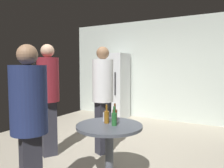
{
  "coord_description": "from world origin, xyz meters",
  "views": [
    {
      "loc": [
        1.79,
        -3.16,
        1.43
      ],
      "look_at": [
        -0.0,
        0.04,
        1.14
      ],
      "focal_mm": 35.02,
      "sensor_mm": 36.0,
      "label": 1
    }
  ],
  "objects_px": {
    "beer_bottle_brown": "(115,115)",
    "person_in_maroon_shirt": "(48,91)",
    "refrigerator": "(114,86)",
    "beer_bottle_green": "(114,119)",
    "beer_bottle_amber": "(107,116)",
    "plastic_cup_white": "(106,117)",
    "person_in_white_shirt": "(103,91)",
    "foreground_table": "(109,133)",
    "person_in_navy_shirt": "(29,117)"
  },
  "relations": [
    {
      "from": "person_in_white_shirt",
      "to": "person_in_navy_shirt",
      "type": "distance_m",
      "value": 1.65
    },
    {
      "from": "refrigerator",
      "to": "foreground_table",
      "type": "distance_m",
      "value": 3.54
    },
    {
      "from": "beer_bottle_brown",
      "to": "person_in_maroon_shirt",
      "type": "bearing_deg",
      "value": 175.57
    },
    {
      "from": "beer_bottle_amber",
      "to": "person_in_maroon_shirt",
      "type": "relative_size",
      "value": 0.13
    },
    {
      "from": "person_in_navy_shirt",
      "to": "beer_bottle_green",
      "type": "bearing_deg",
      "value": 0.37
    },
    {
      "from": "beer_bottle_amber",
      "to": "person_in_navy_shirt",
      "type": "bearing_deg",
      "value": -108.84
    },
    {
      "from": "person_in_navy_shirt",
      "to": "person_in_maroon_shirt",
      "type": "bearing_deg",
      "value": 66.22
    },
    {
      "from": "foreground_table",
      "to": "beer_bottle_brown",
      "type": "bearing_deg",
      "value": 97.1
    },
    {
      "from": "refrigerator",
      "to": "person_in_white_shirt",
      "type": "height_order",
      "value": "refrigerator"
    },
    {
      "from": "person_in_maroon_shirt",
      "to": "beer_bottle_green",
      "type": "bearing_deg",
      "value": 20.0
    },
    {
      "from": "beer_bottle_brown",
      "to": "plastic_cup_white",
      "type": "bearing_deg",
      "value": -155.55
    },
    {
      "from": "refrigerator",
      "to": "plastic_cup_white",
      "type": "bearing_deg",
      "value": -63.2
    },
    {
      "from": "refrigerator",
      "to": "beer_bottle_amber",
      "type": "xyz_separation_m",
      "value": [
        1.57,
        -3.08,
        -0.08
      ]
    },
    {
      "from": "foreground_table",
      "to": "plastic_cup_white",
      "type": "xyz_separation_m",
      "value": [
        -0.13,
        0.14,
        0.16
      ]
    },
    {
      "from": "refrigerator",
      "to": "beer_bottle_brown",
      "type": "distance_m",
      "value": 3.36
    },
    {
      "from": "refrigerator",
      "to": "beer_bottle_amber",
      "type": "height_order",
      "value": "refrigerator"
    },
    {
      "from": "beer_bottle_green",
      "to": "foreground_table",
      "type": "bearing_deg",
      "value": 179.57
    },
    {
      "from": "person_in_white_shirt",
      "to": "person_in_navy_shirt",
      "type": "height_order",
      "value": "person_in_white_shirt"
    },
    {
      "from": "beer_bottle_brown",
      "to": "person_in_navy_shirt",
      "type": "height_order",
      "value": "person_in_navy_shirt"
    },
    {
      "from": "beer_bottle_brown",
      "to": "person_in_maroon_shirt",
      "type": "distance_m",
      "value": 1.28
    },
    {
      "from": "foreground_table",
      "to": "person_in_white_shirt",
      "type": "height_order",
      "value": "person_in_white_shirt"
    },
    {
      "from": "refrigerator",
      "to": "beer_bottle_green",
      "type": "height_order",
      "value": "refrigerator"
    },
    {
      "from": "beer_bottle_amber",
      "to": "person_in_white_shirt",
      "type": "distance_m",
      "value": 0.91
    },
    {
      "from": "beer_bottle_amber",
      "to": "beer_bottle_brown",
      "type": "relative_size",
      "value": 1.0
    },
    {
      "from": "foreground_table",
      "to": "person_in_maroon_shirt",
      "type": "distance_m",
      "value": 1.38
    },
    {
      "from": "refrigerator",
      "to": "plastic_cup_white",
      "type": "height_order",
      "value": "refrigerator"
    },
    {
      "from": "beer_bottle_brown",
      "to": "beer_bottle_green",
      "type": "xyz_separation_m",
      "value": [
        0.09,
        -0.18,
        0.0
      ]
    },
    {
      "from": "refrigerator",
      "to": "beer_bottle_amber",
      "type": "relative_size",
      "value": 7.83
    },
    {
      "from": "beer_bottle_brown",
      "to": "person_in_white_shirt",
      "type": "height_order",
      "value": "person_in_white_shirt"
    },
    {
      "from": "person_in_maroon_shirt",
      "to": "person_in_navy_shirt",
      "type": "relative_size",
      "value": 1.09
    },
    {
      "from": "foreground_table",
      "to": "person_in_white_shirt",
      "type": "relative_size",
      "value": 0.46
    },
    {
      "from": "foreground_table",
      "to": "plastic_cup_white",
      "type": "bearing_deg",
      "value": 132.63
    },
    {
      "from": "beer_bottle_brown",
      "to": "person_in_white_shirt",
      "type": "bearing_deg",
      "value": 132.55
    },
    {
      "from": "foreground_table",
      "to": "beer_bottle_amber",
      "type": "xyz_separation_m",
      "value": [
        -0.07,
        0.05,
        0.19
      ]
    },
    {
      "from": "refrigerator",
      "to": "person_in_maroon_shirt",
      "type": "distance_m",
      "value": 2.87
    },
    {
      "from": "beer_bottle_amber",
      "to": "person_in_maroon_shirt",
      "type": "bearing_deg",
      "value": 169.19
    },
    {
      "from": "foreground_table",
      "to": "beer_bottle_amber",
      "type": "bearing_deg",
      "value": 143.84
    },
    {
      "from": "foreground_table",
      "to": "beer_bottle_brown",
      "type": "distance_m",
      "value": 0.26
    },
    {
      "from": "person_in_white_shirt",
      "to": "beer_bottle_amber",
      "type": "bearing_deg",
      "value": -31.68
    },
    {
      "from": "beer_bottle_green",
      "to": "plastic_cup_white",
      "type": "distance_m",
      "value": 0.24
    },
    {
      "from": "person_in_white_shirt",
      "to": "person_in_maroon_shirt",
      "type": "bearing_deg",
      "value": -121.32
    },
    {
      "from": "beer_bottle_amber",
      "to": "plastic_cup_white",
      "type": "relative_size",
      "value": 2.09
    },
    {
      "from": "beer_bottle_amber",
      "to": "beer_bottle_brown",
      "type": "height_order",
      "value": "same"
    },
    {
      "from": "beer_bottle_amber",
      "to": "beer_bottle_green",
      "type": "distance_m",
      "value": 0.14
    },
    {
      "from": "refrigerator",
      "to": "person_in_white_shirt",
      "type": "distance_m",
      "value": 2.58
    },
    {
      "from": "refrigerator",
      "to": "person_in_navy_shirt",
      "type": "bearing_deg",
      "value": -72.44
    },
    {
      "from": "beer_bottle_brown",
      "to": "person_in_white_shirt",
      "type": "distance_m",
      "value": 0.84
    },
    {
      "from": "beer_bottle_green",
      "to": "person_in_maroon_shirt",
      "type": "height_order",
      "value": "person_in_maroon_shirt"
    },
    {
      "from": "beer_bottle_amber",
      "to": "person_in_white_shirt",
      "type": "bearing_deg",
      "value": 124.59
    },
    {
      "from": "beer_bottle_brown",
      "to": "person_in_maroon_shirt",
      "type": "height_order",
      "value": "person_in_maroon_shirt"
    }
  ]
}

